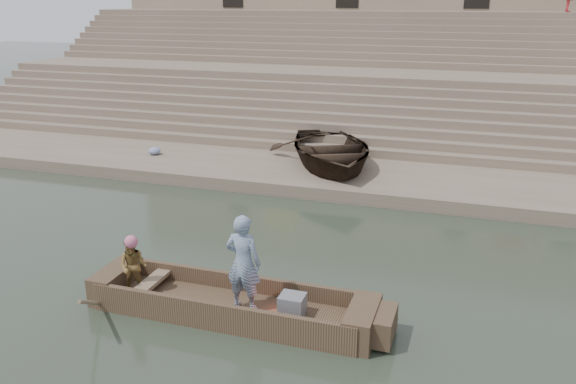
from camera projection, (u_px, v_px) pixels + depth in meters
The scene contains 13 objects.
ground at pixel (183, 281), 12.73m from camera, with size 120.00×120.00×0.00m, color #2B3729.
lower_landing at pixel (295, 173), 19.88m from camera, with size 32.00×4.00×0.40m, color #81705C.
mid_landing at pixel (346, 102), 26.28m from camera, with size 32.00×3.00×2.80m, color #81705C.
upper_landing at pixel (375, 60), 32.22m from camera, with size 32.00×3.00×5.20m, color #81705C.
ghat_steps at pixel (354, 88), 27.68m from camera, with size 32.00×11.00×5.20m.
building_wall at pixel (390, 2), 34.88m from camera, with size 32.00×5.07×11.20m.
main_rowboat at pixel (231, 309), 11.34m from camera, with size 5.00×1.30×0.22m, color brown.
rowboat_trim at pixel (241, 302), 11.21m from camera, with size 6.04×2.63×1.83m.
standing_man at pixel (243, 263), 10.88m from camera, with size 0.69×0.45×1.88m, color navy.
rowing_man at pixel (133, 266), 11.57m from camera, with size 0.56×0.44×1.16m, color #2D802A.
television at pixel (292, 305), 10.88m from camera, with size 0.46×0.42×0.40m.
beached_rowboat at pixel (330, 150), 19.85m from camera, with size 3.80×5.32×1.10m, color #2D2116.
cloth_bundles at pixel (349, 166), 19.55m from camera, with size 14.79×1.01×0.26m.
Camera 1 is at (5.75, -10.20, 5.80)m, focal length 36.73 mm.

